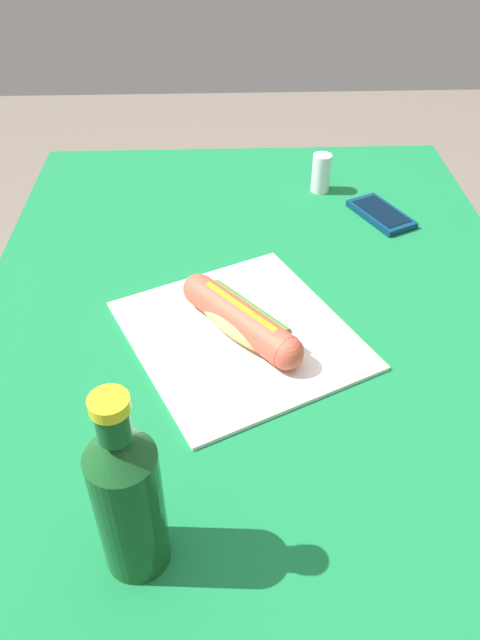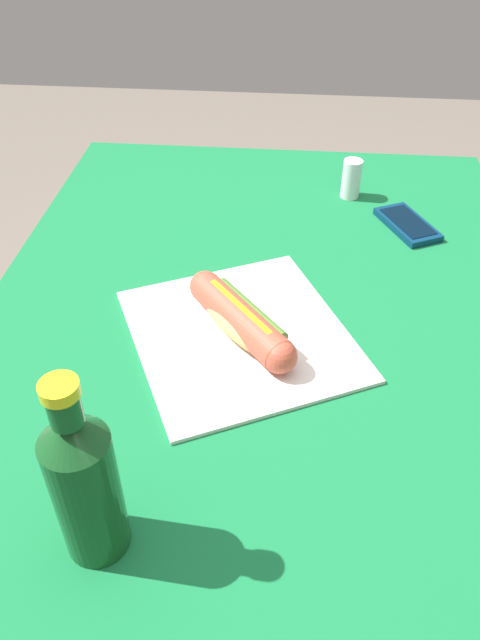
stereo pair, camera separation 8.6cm
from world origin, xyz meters
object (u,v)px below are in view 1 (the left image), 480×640
Objects in this scene: soda_bottle at (128,498)px; salt_shaker at (321,173)px; cell_phone at (381,214)px; hot_dog at (240,319)px.

soda_bottle reaches higher than salt_shaker.
soda_bottle is 3.08× the size of salt_shaker.
soda_bottle reaches higher than cell_phone.
soda_bottle is at bearing -20.77° from salt_shaker.
hot_dog is 0.42m from cell_phone.
hot_dog is 0.82× the size of soda_bottle.
hot_dog is at bearing 160.76° from soda_bottle.
soda_bottle is (0.65, -0.39, 0.09)m from cell_phone.
salt_shaker is (-0.43, 0.17, 0.01)m from hot_dog.
salt_shaker is (-0.76, 0.29, -0.06)m from soda_bottle.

